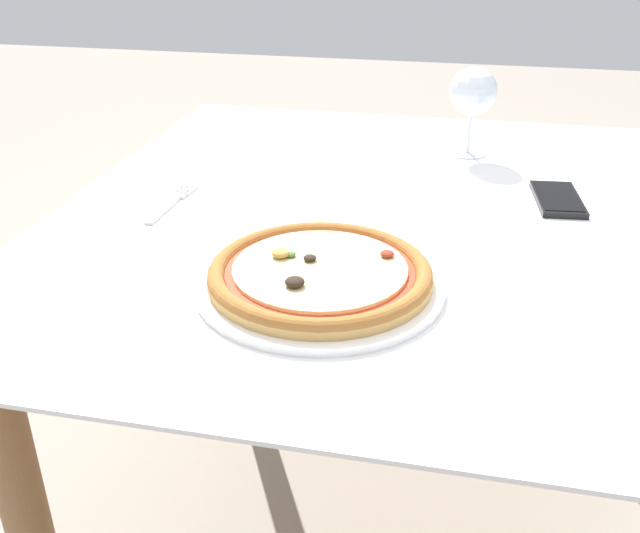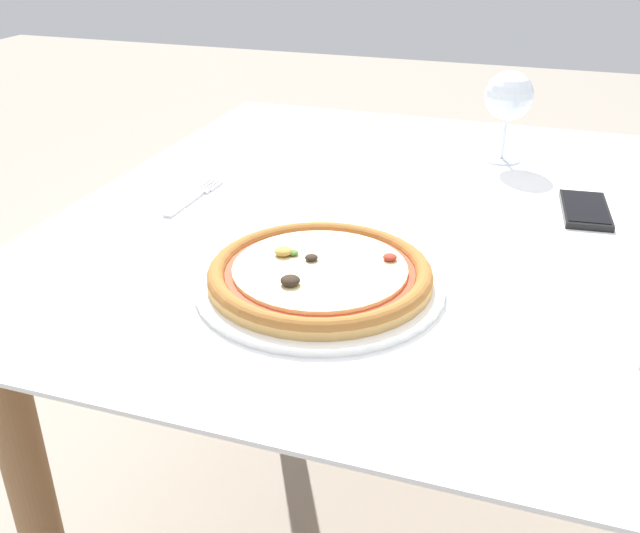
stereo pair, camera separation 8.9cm
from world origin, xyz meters
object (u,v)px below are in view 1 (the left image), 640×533
fork (172,202)px  cell_phone (558,199)px  dining_table (405,262)px  pizza_plate (320,276)px  wine_glass_far_left (473,93)px

fork → cell_phone: bearing=12.8°
dining_table → pizza_plate: pizza_plate is taller
pizza_plate → cell_phone: size_ratio=2.11×
wine_glass_far_left → cell_phone: size_ratio=1.12×
cell_phone → dining_table: bearing=-157.9°
pizza_plate → cell_phone: bearing=48.8°
pizza_plate → fork: size_ratio=1.88×
fork → wine_glass_far_left: wine_glass_far_left is taller
dining_table → pizza_plate: 0.30m
dining_table → fork: 0.39m
fork → cell_phone: (0.61, 0.14, 0.00)m
wine_glass_far_left → fork: bearing=-142.1°
wine_glass_far_left → cell_phone: wine_glass_far_left is taller
wine_glass_far_left → cell_phone: bearing=-55.5°
pizza_plate → fork: bearing=142.6°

